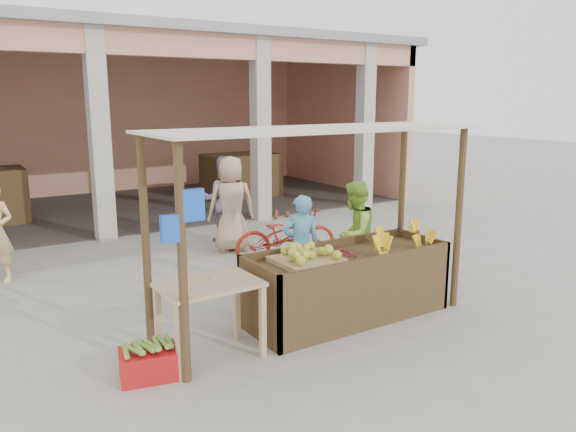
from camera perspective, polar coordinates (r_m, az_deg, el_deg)
ground at (r=6.99m, az=2.71°, el=-11.03°), size 60.00×60.00×0.00m
market_building at (r=14.66m, az=-17.96°, el=11.30°), size 14.40×6.40×4.20m
fruit_stall at (r=7.13m, az=6.06°, el=-7.17°), size 2.60×0.95×0.80m
stall_awning at (r=6.52m, az=2.47°, el=5.34°), size 4.09×1.35×2.39m
banana_heap at (r=7.45m, az=11.26°, el=-2.42°), size 1.17×0.64×0.21m
melon_tray at (r=6.68m, az=1.91°, el=-3.99°), size 0.75×0.65×0.20m
berry_heap at (r=6.86m, az=5.33°, el=-3.79°), size 0.44×0.36×0.14m
side_table at (r=5.98m, az=-7.95°, el=-8.01°), size 1.05×0.71×0.84m
papaya_pile at (r=5.91m, az=-8.02°, el=-5.85°), size 0.68×0.39×0.19m
red_crate at (r=5.90m, az=-13.97°, el=-14.36°), size 0.63×0.51×0.29m
plantain_bundle at (r=5.83m, az=-14.07°, el=-12.72°), size 0.41×0.29×0.08m
produce_sacks at (r=12.92m, az=-0.87°, el=1.11°), size 0.77×0.72×0.58m
vendor_blue at (r=7.75m, az=1.36°, el=-2.70°), size 0.68×0.59×1.53m
vendor_green at (r=8.14m, az=6.76°, el=-1.62°), size 0.92×0.75×1.66m
motorcycle at (r=9.37m, az=-0.19°, el=-1.90°), size 1.02×1.94×0.97m
shopper_c at (r=10.04m, az=-5.79°, el=1.73°), size 1.05×0.82×1.91m
shopper_f at (r=10.77m, az=-6.59°, el=2.11°), size 1.01×0.85×1.80m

